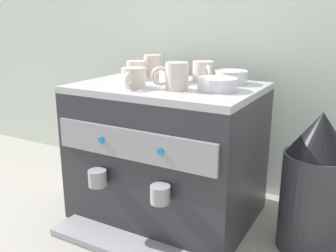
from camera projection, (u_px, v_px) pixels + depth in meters
The scene contains 13 objects.
ground_plane at pixel (168, 211), 1.32m from camera, with size 4.00×4.00×0.00m, color #9E998E.
tiled_backsplash_wall at pixel (209, 68), 1.47m from camera, with size 2.80×0.03×0.94m, color silver.
espresso_machine at pixel (167, 152), 1.25m from camera, with size 0.58×0.53×0.46m.
ceramic_cup_0 at pixel (133, 78), 1.13m from camera, with size 0.07×0.11×0.06m.
ceramic_cup_1 at pixel (204, 71), 1.25m from camera, with size 0.09×0.09×0.07m.
ceramic_cup_2 at pixel (153, 66), 1.34m from camera, with size 0.06×0.10×0.08m.
ceramic_cup_3 at pixel (175, 76), 1.09m from camera, with size 0.10×0.08×0.08m.
ceramic_cup_4 at pixel (137, 70), 1.30m from camera, with size 0.07×0.10×0.06m.
ceramic_bowl_0 at pixel (217, 84), 1.09m from camera, with size 0.12×0.12×0.04m.
ceramic_bowl_1 at pixel (174, 76), 1.23m from camera, with size 0.10×0.10×0.04m.
ceramic_bowl_2 at pixel (231, 77), 1.21m from camera, with size 0.11×0.11×0.04m.
coffee_grinder at pixel (315, 185), 1.06m from camera, with size 0.19×0.19×0.42m.
milk_pitcher at pixel (78, 171), 1.52m from camera, with size 0.09×0.09×0.12m, color #B7B7BC.
Camera 1 is at (0.58, -1.03, 0.65)m, focal length 39.66 mm.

